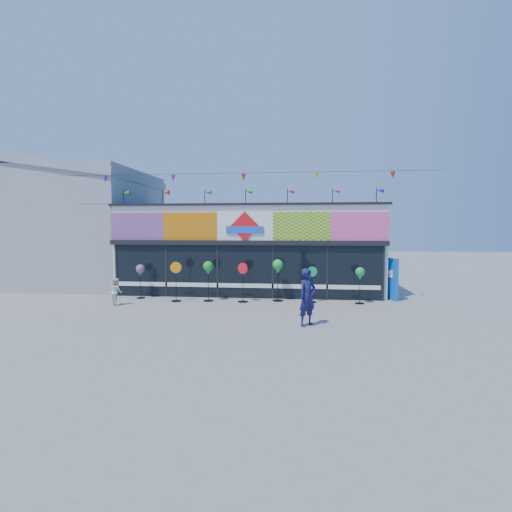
# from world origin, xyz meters

# --- Properties ---
(ground) EXTENTS (80.00, 80.00, 0.00)m
(ground) POSITION_xyz_m (0.00, 0.00, 0.00)
(ground) COLOR slate
(ground) RESTS_ON ground
(kite_shop) EXTENTS (16.00, 5.70, 5.31)m
(kite_shop) POSITION_xyz_m (0.00, 5.94, 2.05)
(kite_shop) COLOR white
(kite_shop) RESTS_ON ground
(neighbour_building) EXTENTS (8.18, 7.20, 6.87)m
(neighbour_building) POSITION_xyz_m (-10.00, 7.00, 3.20)
(neighbour_building) COLOR #989B9D
(neighbour_building) RESTS_ON ground
(blue_sign) EXTENTS (0.36, 0.88, 1.76)m
(blue_sign) POSITION_xyz_m (6.21, 3.69, 0.89)
(blue_sign) COLOR blue
(blue_sign) RESTS_ON ground
(spinner_0) EXTENTS (0.37, 0.37, 1.47)m
(spinner_0) POSITION_xyz_m (-4.47, 2.88, 1.17)
(spinner_0) COLOR black
(spinner_0) RESTS_ON ground
(spinner_1) EXTENTS (0.46, 0.42, 1.64)m
(spinner_1) POSITION_xyz_m (-2.72, 2.33, 0.87)
(spinner_1) COLOR black
(spinner_1) RESTS_ON ground
(spinner_2) EXTENTS (0.42, 0.42, 1.67)m
(spinner_2) POSITION_xyz_m (-1.41, 2.54, 1.33)
(spinner_2) COLOR black
(spinner_2) RESTS_ON ground
(spinner_3) EXTENTS (0.43, 0.41, 1.62)m
(spinner_3) POSITION_xyz_m (0.04, 2.49, 0.86)
(spinner_3) COLOR black
(spinner_3) RESTS_ON ground
(spinner_4) EXTENTS (0.44, 0.44, 1.74)m
(spinner_4) POSITION_xyz_m (1.44, 2.87, 1.39)
(spinner_4) COLOR black
(spinner_4) RESTS_ON ground
(spinner_5) EXTENTS (0.41, 0.37, 1.47)m
(spinner_5) POSITION_xyz_m (2.85, 2.70, 0.78)
(spinner_5) COLOR black
(spinner_5) RESTS_ON ground
(spinner_6) EXTENTS (0.37, 0.37, 1.47)m
(spinner_6) POSITION_xyz_m (4.74, 2.64, 1.17)
(spinner_6) COLOR black
(spinner_6) RESTS_ON ground
(adult_man) EXTENTS (0.77, 0.76, 1.79)m
(adult_man) POSITION_xyz_m (2.59, -1.23, 0.89)
(adult_man) COLOR #161645
(adult_man) RESTS_ON ground
(child) EXTENTS (0.58, 0.58, 1.07)m
(child) POSITION_xyz_m (-4.83, 1.32, 0.54)
(child) COLOR white
(child) RESTS_ON ground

